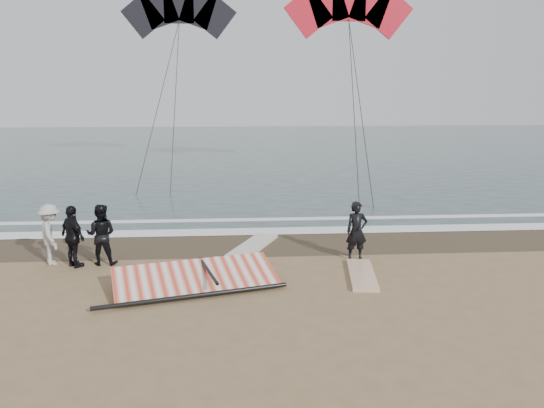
{
  "coord_description": "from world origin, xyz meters",
  "views": [
    {
      "loc": [
        -1.16,
        -11.62,
        4.75
      ],
      "look_at": [
        -0.16,
        3.0,
        1.6
      ],
      "focal_mm": 35.0,
      "sensor_mm": 36.0,
      "label": 1
    }
  ],
  "objects_px": {
    "man_main": "(357,231)",
    "board_cream": "(253,246)",
    "board_white": "(362,274)",
    "sail_rig": "(194,279)"
  },
  "relations": [
    {
      "from": "man_main",
      "to": "board_white",
      "type": "bearing_deg",
      "value": -101.46
    },
    {
      "from": "board_white",
      "to": "board_cream",
      "type": "bearing_deg",
      "value": 143.17
    },
    {
      "from": "man_main",
      "to": "sail_rig",
      "type": "xyz_separation_m",
      "value": [
        -4.46,
        -1.79,
        -0.65
      ]
    },
    {
      "from": "board_white",
      "to": "board_cream",
      "type": "relative_size",
      "value": 0.88
    },
    {
      "from": "sail_rig",
      "to": "board_cream",
      "type": "bearing_deg",
      "value": 63.94
    },
    {
      "from": "board_white",
      "to": "man_main",
      "type": "bearing_deg",
      "value": 92.04
    },
    {
      "from": "man_main",
      "to": "board_cream",
      "type": "relative_size",
      "value": 0.65
    },
    {
      "from": "board_cream",
      "to": "sail_rig",
      "type": "bearing_deg",
      "value": -91.85
    },
    {
      "from": "man_main",
      "to": "board_white",
      "type": "height_order",
      "value": "man_main"
    },
    {
      "from": "man_main",
      "to": "board_cream",
      "type": "height_order",
      "value": "man_main"
    }
  ]
}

